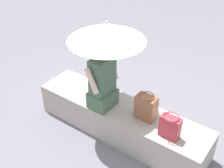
{
  "coord_description": "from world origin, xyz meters",
  "views": [
    {
      "loc": [
        1.69,
        -2.53,
        2.89
      ],
      "look_at": [
        -0.11,
        -0.05,
        0.8
      ],
      "focal_mm": 47.88,
      "sensor_mm": 36.0,
      "label": 1
    }
  ],
  "objects_px": {
    "handbag_black": "(170,127)",
    "tote_bag_canvas": "(146,107)",
    "parasol": "(107,32)",
    "person_seated": "(102,80)"
  },
  "relations": [
    {
      "from": "parasol",
      "to": "tote_bag_canvas",
      "type": "bearing_deg",
      "value": 3.32
    },
    {
      "from": "handbag_black",
      "to": "tote_bag_canvas",
      "type": "distance_m",
      "value": 0.41
    },
    {
      "from": "person_seated",
      "to": "tote_bag_canvas",
      "type": "height_order",
      "value": "person_seated"
    },
    {
      "from": "parasol",
      "to": "handbag_black",
      "type": "relative_size",
      "value": 3.85
    },
    {
      "from": "person_seated",
      "to": "handbag_black",
      "type": "height_order",
      "value": "person_seated"
    },
    {
      "from": "person_seated",
      "to": "parasol",
      "type": "relative_size",
      "value": 0.78
    },
    {
      "from": "parasol",
      "to": "tote_bag_canvas",
      "type": "height_order",
      "value": "parasol"
    },
    {
      "from": "tote_bag_canvas",
      "to": "handbag_black",
      "type": "bearing_deg",
      "value": -17.35
    },
    {
      "from": "parasol",
      "to": "tote_bag_canvas",
      "type": "distance_m",
      "value": 1.02
    },
    {
      "from": "person_seated",
      "to": "tote_bag_canvas",
      "type": "bearing_deg",
      "value": 10.57
    }
  ]
}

